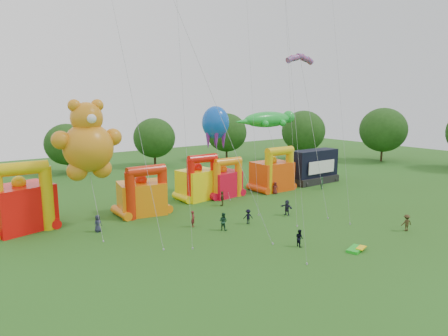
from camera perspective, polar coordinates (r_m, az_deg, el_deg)
ground at (r=34.51m, az=21.54°, el=-13.71°), size 160.00×160.00×0.00m
tree_ring at (r=31.93m, az=20.20°, el=-3.68°), size 122.80×124.89×12.07m
bouncy_castle_0 at (r=45.98m, az=-26.99°, el=-4.60°), size 6.69×5.88×7.29m
bouncy_castle_1 at (r=47.67m, az=-11.56°, el=-3.82°), size 5.86×5.06×5.94m
bouncy_castle_2 at (r=53.62m, az=-3.70°, el=-1.98°), size 5.25×4.46×6.21m
bouncy_castle_3 at (r=55.06m, az=-0.11°, el=-1.91°), size 5.19×4.44×5.53m
bouncy_castle_4 at (r=59.18m, az=7.05°, el=-0.79°), size 5.43×4.40×6.56m
stage_trailer at (r=65.41m, az=12.73°, el=0.16°), size 8.44×3.32×5.36m
teddy_bear_kite at (r=42.61m, az=-18.73°, el=2.48°), size 7.08×7.44×13.45m
gecko_kite at (r=63.60m, az=6.68°, el=5.22°), size 12.18×7.14×11.48m
octopus_kite at (r=56.01m, az=-0.77°, el=3.32°), size 3.88×7.44×12.44m
parafoil_kites at (r=37.38m, az=-2.21°, el=8.26°), size 25.46×13.84×28.71m
diamond_kites at (r=42.11m, az=6.89°, el=12.60°), size 20.13×19.46×36.46m
folded_kite_bundle at (r=38.26m, az=18.36°, el=-10.93°), size 2.20×1.53×0.31m
spectator_0 at (r=42.87m, az=-17.58°, el=-7.56°), size 1.01×0.84×1.77m
spectator_1 at (r=42.61m, az=-4.44°, el=-7.24°), size 0.70×0.76×1.73m
spectator_2 at (r=41.43m, az=-0.12°, el=-7.63°), size 1.03×1.12×1.85m
spectator_3 at (r=43.50m, az=3.46°, el=-6.94°), size 1.21×0.99×1.63m
spectator_4 at (r=50.46m, az=-0.25°, el=-4.38°), size 1.12×1.10×1.89m
spectator_5 at (r=47.07m, az=8.97°, el=-5.61°), size 0.76×1.74×1.82m
spectator_6 at (r=57.09m, az=7.33°, el=-2.86°), size 1.00×0.92×1.72m
spectator_7 at (r=61.40m, az=13.82°, el=-2.10°), size 0.80×0.76×1.84m
spectator_8 at (r=37.75m, az=10.72°, el=-9.79°), size 0.69×0.84×1.61m
spectator_9 at (r=45.22m, az=24.62°, el=-7.12°), size 1.28×1.02×1.74m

